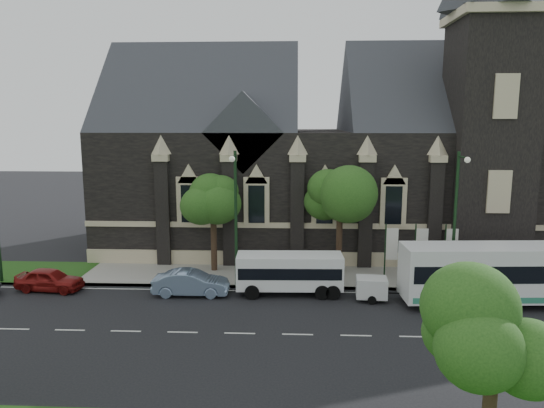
# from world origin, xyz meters

# --- Properties ---
(ground) EXTENTS (160.00, 160.00, 0.00)m
(ground) POSITION_xyz_m (0.00, 0.00, 0.00)
(ground) COLOR black
(ground) RESTS_ON ground
(sidewalk) EXTENTS (80.00, 5.00, 0.15)m
(sidewalk) POSITION_xyz_m (0.00, 9.50, 0.07)
(sidewalk) COLOR gray
(sidewalk) RESTS_ON ground
(museum) EXTENTS (40.00, 17.70, 29.90)m
(museum) POSITION_xyz_m (5.12, 18.78, 8.17)
(museum) COLOR black
(museum) RESTS_ON ground
(tree_park_east) EXTENTS (3.40, 3.40, 6.28)m
(tree_park_east) POSITION_xyz_m (6.18, -9.32, 4.62)
(tree_park_east) COLOR black
(tree_park_east) RESTS_ON ground
(tree_walk_right) EXTENTS (4.08, 4.08, 7.80)m
(tree_walk_right) POSITION_xyz_m (3.21, 10.71, 5.82)
(tree_walk_right) COLOR black
(tree_walk_right) RESTS_ON ground
(tree_walk_left) EXTENTS (3.91, 3.91, 7.64)m
(tree_walk_left) POSITION_xyz_m (-5.80, 10.70, 5.73)
(tree_walk_left) COLOR black
(tree_walk_left) RESTS_ON ground
(street_lamp_near) EXTENTS (0.36, 1.88, 9.00)m
(street_lamp_near) POSITION_xyz_m (10.00, 7.09, 5.11)
(street_lamp_near) COLOR black
(street_lamp_near) RESTS_ON ground
(street_lamp_mid) EXTENTS (0.36, 1.88, 9.00)m
(street_lamp_mid) POSITION_xyz_m (-4.00, 7.09, 5.11)
(street_lamp_mid) COLOR black
(street_lamp_mid) RESTS_ON ground
(banner_flag_left) EXTENTS (0.90, 0.10, 4.00)m
(banner_flag_left) POSITION_xyz_m (6.29, 9.00, 2.38)
(banner_flag_left) COLOR black
(banner_flag_left) RESTS_ON ground
(banner_flag_center) EXTENTS (0.90, 0.10, 4.00)m
(banner_flag_center) POSITION_xyz_m (8.29, 9.00, 2.38)
(banner_flag_center) COLOR black
(banner_flag_center) RESTS_ON ground
(banner_flag_right) EXTENTS (0.90, 0.10, 4.00)m
(banner_flag_right) POSITION_xyz_m (10.29, 9.00, 2.38)
(banner_flag_right) COLOR black
(banner_flag_right) RESTS_ON ground
(tour_coach) EXTENTS (12.62, 3.47, 3.64)m
(tour_coach) POSITION_xyz_m (12.50, 4.76, 1.98)
(tour_coach) COLOR silver
(tour_coach) RESTS_ON ground
(shuttle_bus) EXTENTS (6.71, 2.55, 2.57)m
(shuttle_bus) POSITION_xyz_m (-0.46, 6.12, 1.49)
(shuttle_bus) COLOR white
(shuttle_bus) RESTS_ON ground
(box_trailer) EXTENTS (2.72, 1.60, 1.43)m
(box_trailer) POSITION_xyz_m (4.54, 5.17, 0.81)
(box_trailer) COLOR silver
(box_trailer) RESTS_ON ground
(sedan) EXTENTS (4.79, 1.72, 1.57)m
(sedan) POSITION_xyz_m (-6.70, 5.62, 0.79)
(sedan) COLOR #7A91B0
(sedan) RESTS_ON ground
(car_far_red) EXTENTS (4.45, 2.11, 1.47)m
(car_far_red) POSITION_xyz_m (-16.02, 6.03, 0.73)
(car_far_red) COLOR maroon
(car_far_red) RESTS_ON ground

